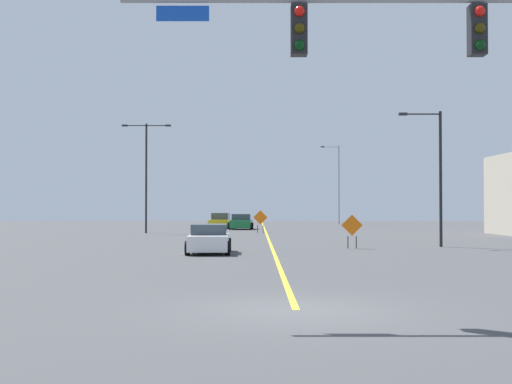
{
  "coord_description": "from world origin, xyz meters",
  "views": [
    {
      "loc": [
        -0.83,
        -13.89,
        2.12
      ],
      "look_at": [
        -0.65,
        25.34,
        3.0
      ],
      "focal_mm": 47.24,
      "sensor_mm": 36.0,
      "label": 1
    }
  ],
  "objects_px": {
    "street_lamp_near_left": "(335,181)",
    "street_lamp_mid_right": "(434,171)",
    "construction_sign_left_lane": "(257,219)",
    "car_yellow_far": "(218,221)",
    "traffic_signal_assembly": "(476,60)",
    "car_green_mid": "(238,222)",
    "construction_sign_right_lane": "(349,227)",
    "street_lamp_far_left": "(143,168)",
    "car_white_near": "(206,240)"
  },
  "relations": [
    {
      "from": "street_lamp_far_left",
      "to": "car_green_mid",
      "type": "xyz_separation_m",
      "value": [
        7.51,
        9.66,
        -4.57
      ]
    },
    {
      "from": "street_lamp_far_left",
      "to": "car_white_near",
      "type": "relative_size",
      "value": 2.21
    },
    {
      "from": "street_lamp_mid_right",
      "to": "street_lamp_near_left",
      "type": "bearing_deg",
      "value": 89.49
    },
    {
      "from": "street_lamp_mid_right",
      "to": "construction_sign_right_lane",
      "type": "distance_m",
      "value": 5.78
    },
    {
      "from": "street_lamp_near_left",
      "to": "car_green_mid",
      "type": "xyz_separation_m",
      "value": [
        -11.49,
        -18.85,
        -4.66
      ]
    },
    {
      "from": "construction_sign_left_lane",
      "to": "car_white_near",
      "type": "height_order",
      "value": "construction_sign_left_lane"
    },
    {
      "from": "construction_sign_right_lane",
      "to": "car_yellow_far",
      "type": "xyz_separation_m",
      "value": [
        -8.5,
        33.52,
        -0.38
      ]
    },
    {
      "from": "construction_sign_left_lane",
      "to": "street_lamp_near_left",
      "type": "bearing_deg",
      "value": 70.8
    },
    {
      "from": "traffic_signal_assembly",
      "to": "street_lamp_far_left",
      "type": "bearing_deg",
      "value": 108.44
    },
    {
      "from": "car_green_mid",
      "to": "car_white_near",
      "type": "bearing_deg",
      "value": -91.31
    },
    {
      "from": "construction_sign_right_lane",
      "to": "car_green_mid",
      "type": "xyz_separation_m",
      "value": [
        -6.32,
        29.68,
        -0.41
      ]
    },
    {
      "from": "street_lamp_near_left",
      "to": "car_white_near",
      "type": "xyz_separation_m",
      "value": [
        -12.25,
        -52.02,
        -4.71
      ]
    },
    {
      "from": "construction_sign_left_lane",
      "to": "car_yellow_far",
      "type": "distance_m",
      "value": 13.54
    },
    {
      "from": "car_yellow_far",
      "to": "car_white_near",
      "type": "xyz_separation_m",
      "value": [
        1.42,
        -37.01,
        -0.08
      ]
    },
    {
      "from": "street_lamp_mid_right",
      "to": "car_white_near",
      "type": "relative_size",
      "value": 1.8
    },
    {
      "from": "construction_sign_right_lane",
      "to": "street_lamp_near_left",
      "type": "bearing_deg",
      "value": 83.92
    },
    {
      "from": "street_lamp_near_left",
      "to": "car_yellow_far",
      "type": "relative_size",
      "value": 2.08
    },
    {
      "from": "street_lamp_far_left",
      "to": "construction_sign_right_lane",
      "type": "distance_m",
      "value": 24.69
    },
    {
      "from": "traffic_signal_assembly",
      "to": "construction_sign_right_lane",
      "type": "bearing_deg",
      "value": 89.19
    },
    {
      "from": "construction_sign_right_lane",
      "to": "car_green_mid",
      "type": "height_order",
      "value": "construction_sign_right_lane"
    },
    {
      "from": "construction_sign_left_lane",
      "to": "car_yellow_far",
      "type": "relative_size",
      "value": 0.4
    },
    {
      "from": "traffic_signal_assembly",
      "to": "car_green_mid",
      "type": "relative_size",
      "value": 2.65
    },
    {
      "from": "car_green_mid",
      "to": "construction_sign_left_lane",
      "type": "bearing_deg",
      "value": -79.1
    },
    {
      "from": "traffic_signal_assembly",
      "to": "car_yellow_far",
      "type": "distance_m",
      "value": 54.92
    },
    {
      "from": "street_lamp_near_left",
      "to": "street_lamp_mid_right",
      "type": "bearing_deg",
      "value": -90.51
    },
    {
      "from": "traffic_signal_assembly",
      "to": "car_yellow_far",
      "type": "xyz_separation_m",
      "value": [
        -8.21,
        54.12,
        -4.46
      ]
    },
    {
      "from": "street_lamp_near_left",
      "to": "construction_sign_right_lane",
      "type": "height_order",
      "value": "street_lamp_near_left"
    },
    {
      "from": "street_lamp_far_left",
      "to": "traffic_signal_assembly",
      "type": "bearing_deg",
      "value": -71.56
    },
    {
      "from": "construction_sign_right_lane",
      "to": "car_white_near",
      "type": "xyz_separation_m",
      "value": [
        -7.08,
        -3.49,
        -0.46
      ]
    },
    {
      "from": "street_lamp_far_left",
      "to": "street_lamp_near_left",
      "type": "xyz_separation_m",
      "value": [
        19.0,
        28.51,
        0.08
      ]
    },
    {
      "from": "street_lamp_near_left",
      "to": "construction_sign_right_lane",
      "type": "xyz_separation_m",
      "value": [
        -5.17,
        -48.53,
        -4.24
      ]
    },
    {
      "from": "street_lamp_mid_right",
      "to": "construction_sign_right_lane",
      "type": "xyz_separation_m",
      "value": [
        -4.74,
        -1.41,
        -2.99
      ]
    },
    {
      "from": "car_yellow_far",
      "to": "car_white_near",
      "type": "relative_size",
      "value": 1.16
    },
    {
      "from": "street_lamp_mid_right",
      "to": "street_lamp_near_left",
      "type": "relative_size",
      "value": 0.75
    },
    {
      "from": "street_lamp_near_left",
      "to": "construction_sign_left_lane",
      "type": "bearing_deg",
      "value": -109.2
    },
    {
      "from": "construction_sign_right_lane",
      "to": "car_green_mid",
      "type": "bearing_deg",
      "value": 102.02
    },
    {
      "from": "construction_sign_left_lane",
      "to": "car_green_mid",
      "type": "relative_size",
      "value": 0.44
    },
    {
      "from": "traffic_signal_assembly",
      "to": "car_green_mid",
      "type": "distance_m",
      "value": 50.83
    },
    {
      "from": "car_yellow_far",
      "to": "car_green_mid",
      "type": "xyz_separation_m",
      "value": [
        2.18,
        -3.85,
        -0.03
      ]
    },
    {
      "from": "traffic_signal_assembly",
      "to": "street_lamp_mid_right",
      "type": "xyz_separation_m",
      "value": [
        5.04,
        22.0,
        -1.1
      ]
    },
    {
      "from": "construction_sign_left_lane",
      "to": "car_green_mid",
      "type": "distance_m",
      "value": 9.28
    },
    {
      "from": "car_yellow_far",
      "to": "traffic_signal_assembly",
      "type": "bearing_deg",
      "value": -81.37
    },
    {
      "from": "traffic_signal_assembly",
      "to": "construction_sign_right_lane",
      "type": "relative_size",
      "value": 6.46
    },
    {
      "from": "street_lamp_mid_right",
      "to": "construction_sign_left_lane",
      "type": "height_order",
      "value": "street_lamp_mid_right"
    },
    {
      "from": "street_lamp_mid_right",
      "to": "car_yellow_far",
      "type": "distance_m",
      "value": 34.9
    },
    {
      "from": "traffic_signal_assembly",
      "to": "street_lamp_far_left",
      "type": "distance_m",
      "value": 42.81
    },
    {
      "from": "street_lamp_mid_right",
      "to": "car_green_mid",
      "type": "relative_size",
      "value": 1.71
    },
    {
      "from": "construction_sign_right_lane",
      "to": "car_white_near",
      "type": "bearing_deg",
      "value": -153.77
    },
    {
      "from": "car_white_near",
      "to": "car_green_mid",
      "type": "relative_size",
      "value": 0.95
    },
    {
      "from": "street_lamp_mid_right",
      "to": "street_lamp_far_left",
      "type": "xyz_separation_m",
      "value": [
        -18.58,
        18.61,
        1.18
      ]
    }
  ]
}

